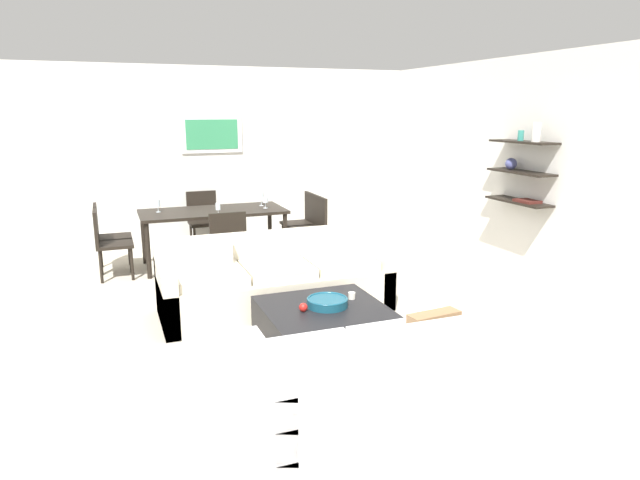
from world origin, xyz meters
name	(u,v)px	position (x,y,z in m)	size (l,w,h in m)	color
ground_plane	(299,319)	(0.00, 0.00, 0.00)	(18.00, 18.00, 0.00)	#BCB29E
back_wall_unit	(242,157)	(0.29, 3.53, 1.35)	(8.40, 0.09, 2.70)	silver
right_wall_shelf_unit	(512,169)	(3.03, 0.59, 1.35)	(0.34, 8.20, 2.70)	silver
sofa_beige	(274,283)	(-0.16, 0.34, 0.29)	(2.35, 0.90, 0.78)	beige
loveseat_white	(370,381)	(-0.17, -1.97, 0.29)	(1.57, 0.90, 0.78)	white
coffee_table	(324,328)	(-0.02, -0.75, 0.19)	(1.06, 1.06, 0.38)	black
decorative_bowl	(327,302)	(0.02, -0.74, 0.42)	(0.36, 0.36, 0.08)	navy
candle_jar	(352,296)	(0.30, -0.64, 0.41)	(0.06, 0.06, 0.06)	silver
apple_on_coffee_table	(303,307)	(-0.22, -0.79, 0.42)	(0.08, 0.08, 0.08)	red
dining_table	(213,215)	(-0.40, 2.36, 0.68)	(1.91, 0.88, 0.75)	black
dining_chair_left_near	(107,239)	(-1.77, 2.17, 0.50)	(0.44, 0.44, 0.88)	black
dining_chair_left_far	(106,233)	(-1.77, 2.56, 0.50)	(0.44, 0.44, 0.88)	black
dining_chair_foot	(227,241)	(-0.40, 1.52, 0.50)	(0.44, 0.44, 0.88)	black
dining_chair_head	(203,217)	(-0.40, 3.21, 0.50)	(0.44, 0.44, 0.88)	black
dining_chair_right_near	(313,224)	(0.96, 2.17, 0.50)	(0.44, 0.44, 0.88)	black
dining_chair_right_far	(304,219)	(0.96, 2.56, 0.50)	(0.44, 0.44, 0.88)	black
wine_glass_foot	(218,207)	(-0.40, 1.99, 0.85)	(0.06, 0.06, 0.15)	silver
wine_glass_right_far	(261,196)	(0.30, 2.47, 0.89)	(0.07, 0.07, 0.20)	silver
wine_glass_right_near	(265,200)	(0.30, 2.25, 0.86)	(0.08, 0.08, 0.15)	silver
wine_glass_left_far	(158,203)	(-1.11, 2.47, 0.87)	(0.06, 0.06, 0.17)	silver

